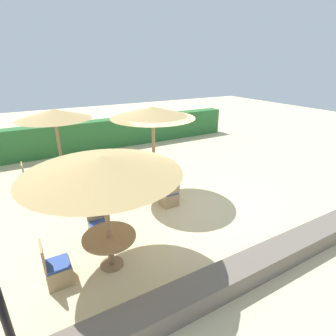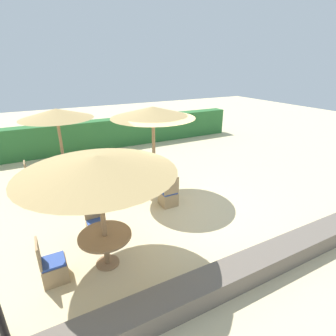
% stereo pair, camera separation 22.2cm
% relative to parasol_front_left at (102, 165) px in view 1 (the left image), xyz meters
% --- Properties ---
extents(ground_plane, '(40.00, 40.00, 0.00)m').
position_rel_parasol_front_left_xyz_m(ground_plane, '(2.57, 1.59, -2.23)').
color(ground_plane, beige).
extents(hedge_row, '(13.00, 0.70, 1.38)m').
position_rel_parasol_front_left_xyz_m(hedge_row, '(2.57, 8.02, -1.54)').
color(hedge_row, '#2D6B33').
rests_on(hedge_row, ground_plane).
extents(stone_border, '(10.00, 0.56, 0.41)m').
position_rel_parasol_front_left_xyz_m(stone_border, '(2.57, -1.64, -2.03)').
color(stone_border, '#6B6056').
rests_on(stone_border, ground_plane).
extents(parasol_front_left, '(2.90, 2.90, 2.40)m').
position_rel_parasol_front_left_xyz_m(parasol_front_left, '(0.00, 0.00, 0.00)').
color(parasol_front_left, '#93704C').
rests_on(parasol_front_left, ground_plane).
extents(round_table_front_left, '(1.07, 1.07, 0.72)m').
position_rel_parasol_front_left_xyz_m(round_table_front_left, '(0.00, 0.00, -1.67)').
color(round_table_front_left, '#93704C').
rests_on(round_table_front_left, ground_plane).
extents(patio_chair_front_left_west, '(0.46, 0.46, 0.93)m').
position_rel_parasol_front_left_xyz_m(patio_chair_front_left_west, '(-1.02, 0.05, -1.97)').
color(patio_chair_front_left_west, tan).
rests_on(patio_chair_front_left_west, ground_plane).
extents(patio_chair_front_left_north, '(0.46, 0.46, 0.93)m').
position_rel_parasol_front_left_xyz_m(patio_chair_front_left_north, '(0.04, 0.96, -1.97)').
color(patio_chair_front_left_north, tan).
rests_on(patio_chair_front_left_north, ground_plane).
extents(parasol_back_left, '(2.34, 2.34, 2.55)m').
position_rel_parasol_front_left_xyz_m(parasol_back_left, '(-0.16, 4.76, 0.15)').
color(parasol_back_left, '#93704C').
rests_on(parasol_back_left, ground_plane).
extents(round_table_back_left, '(1.06, 1.06, 0.73)m').
position_rel_parasol_front_left_xyz_m(round_table_back_left, '(-0.16, 4.76, -1.66)').
color(round_table_back_left, '#93704C').
rests_on(round_table_back_left, ground_plane).
extents(patio_chair_back_left_west, '(0.46, 0.46, 0.93)m').
position_rel_parasol_front_left_xyz_m(patio_chair_back_left_west, '(-1.17, 4.74, -1.97)').
color(patio_chair_back_left_west, tan).
rests_on(patio_chair_back_left_west, ground_plane).
extents(patio_chair_back_left_south, '(0.46, 0.46, 0.93)m').
position_rel_parasol_front_left_xyz_m(patio_chair_back_left_south, '(-0.17, 3.71, -1.97)').
color(patio_chair_back_left_south, tan).
rests_on(patio_chair_back_left_south, ground_plane).
extents(parasol_center, '(2.47, 2.47, 2.76)m').
position_rel_parasol_front_left_xyz_m(parasol_center, '(2.24, 2.49, 0.35)').
color(parasol_center, '#93704C').
rests_on(parasol_center, ground_plane).
extents(round_table_center, '(1.00, 1.00, 0.73)m').
position_rel_parasol_front_left_xyz_m(round_table_center, '(2.24, 2.49, -1.67)').
color(round_table_center, '#93704C').
rests_on(round_table_center, ground_plane).
extents(patio_chair_center_north, '(0.46, 0.46, 0.93)m').
position_rel_parasol_front_left_xyz_m(patio_chair_center_north, '(2.22, 3.52, -1.97)').
color(patio_chair_center_north, tan).
rests_on(patio_chair_center_north, ground_plane).
extents(patio_chair_center_south, '(0.46, 0.46, 0.93)m').
position_rel_parasol_front_left_xyz_m(patio_chair_center_south, '(2.27, 1.58, -1.97)').
color(patio_chair_center_south, tan).
rests_on(patio_chair_center_south, ground_plane).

